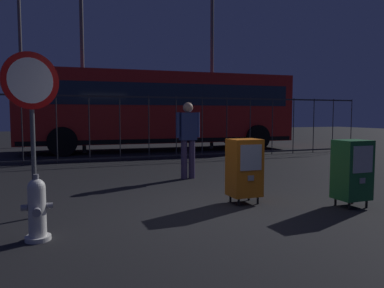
# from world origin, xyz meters

# --- Properties ---
(ground_plane) EXTENTS (60.00, 60.00, 0.00)m
(ground_plane) POSITION_xyz_m (0.00, 0.00, 0.00)
(ground_plane) COLOR black
(fire_hydrant) EXTENTS (0.33, 0.31, 0.75)m
(fire_hydrant) POSITION_xyz_m (-2.13, -0.32, 0.35)
(fire_hydrant) COLOR silver
(fire_hydrant) RESTS_ON ground_plane
(newspaper_box_primary) EXTENTS (0.48, 0.42, 1.02)m
(newspaper_box_primary) POSITION_xyz_m (0.88, 0.40, 0.57)
(newspaper_box_primary) COLOR black
(newspaper_box_primary) RESTS_ON ground_plane
(newspaper_box_secondary) EXTENTS (0.48, 0.42, 1.02)m
(newspaper_box_secondary) POSITION_xyz_m (2.29, -0.39, 0.57)
(newspaper_box_secondary) COLOR black
(newspaper_box_secondary) RESTS_ON ground_plane
(stop_sign) EXTENTS (0.71, 0.31, 2.23)m
(stop_sign) POSITION_xyz_m (-2.19, 0.67, 1.60)
(stop_sign) COLOR #4C4F54
(stop_sign) RESTS_ON ground_plane
(pedestrian) EXTENTS (0.55, 0.22, 1.67)m
(pedestrian) POSITION_xyz_m (0.84, 2.86, 0.95)
(pedestrian) COLOR #382D51
(pedestrian) RESTS_ON ground_plane
(fence_barrier) EXTENTS (18.03, 0.04, 2.00)m
(fence_barrier) POSITION_xyz_m (-0.00, 6.52, 1.02)
(fence_barrier) COLOR #2D2D33
(fence_barrier) RESTS_ON ground_plane
(bus_near) EXTENTS (10.62, 3.22, 3.00)m
(bus_near) POSITION_xyz_m (2.13, 9.52, 1.71)
(bus_near) COLOR red
(bus_near) RESTS_ON ground_plane
(street_light_near_left) EXTENTS (0.32, 0.32, 8.54)m
(street_light_near_left) POSITION_xyz_m (4.22, 9.16, 4.85)
(street_light_near_left) COLOR #4C4F54
(street_light_near_left) RESTS_ON ground_plane
(street_light_near_right) EXTENTS (0.32, 0.32, 7.25)m
(street_light_near_right) POSITION_xyz_m (-3.06, 12.69, 4.19)
(street_light_near_right) COLOR #4C4F54
(street_light_near_right) RESTS_ON ground_plane
(street_light_far_left) EXTENTS (0.32, 0.32, 7.40)m
(street_light_far_left) POSITION_xyz_m (-0.81, 9.47, 4.26)
(street_light_far_left) COLOR #4C4F54
(street_light_far_left) RESTS_ON ground_plane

